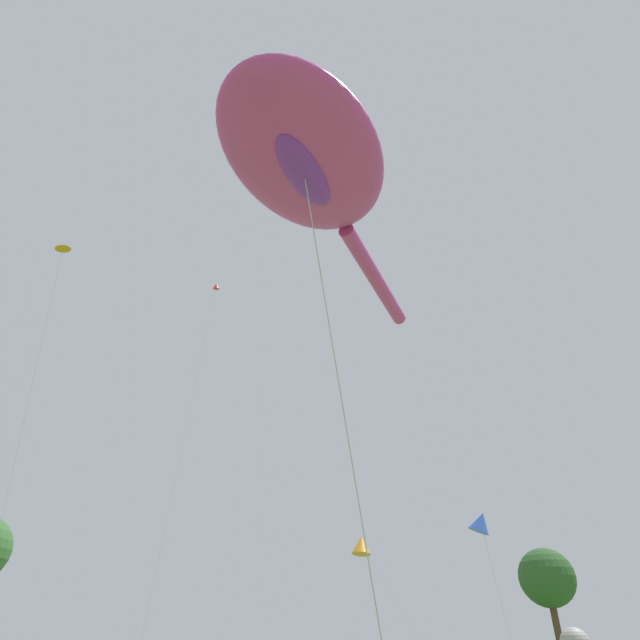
{
  "coord_description": "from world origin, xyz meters",
  "views": [
    {
      "loc": [
        -4.66,
        -1.48,
        1.45
      ],
      "look_at": [
        -2.77,
        8.37,
        7.63
      ],
      "focal_mm": 29.5,
      "sensor_mm": 36.0,
      "label": 1
    }
  ],
  "objects_px": {
    "small_kite_triangle_green": "(361,545)",
    "small_kite_box_yellow": "(481,522)",
    "tree_pine_center": "(547,578)",
    "big_show_kite": "(308,163)",
    "small_kite_diamond_red": "(61,255)",
    "small_kite_streamer_purple": "(215,292)"
  },
  "relations": [
    {
      "from": "small_kite_triangle_green",
      "to": "tree_pine_center",
      "type": "xyz_separation_m",
      "value": [
        24.61,
        21.86,
        0.84
      ]
    },
    {
      "from": "small_kite_streamer_purple",
      "to": "small_kite_diamond_red",
      "type": "xyz_separation_m",
      "value": [
        -7.66,
        -10.2,
        -5.55
      ]
    },
    {
      "from": "small_kite_streamer_purple",
      "to": "tree_pine_center",
      "type": "bearing_deg",
      "value": -143.68
    },
    {
      "from": "big_show_kite",
      "to": "small_kite_diamond_red",
      "type": "height_order",
      "value": "small_kite_diamond_red"
    },
    {
      "from": "small_kite_diamond_red",
      "to": "tree_pine_center",
      "type": "relative_size",
      "value": 2.03
    },
    {
      "from": "small_kite_streamer_purple",
      "to": "tree_pine_center",
      "type": "relative_size",
      "value": 2.64
    },
    {
      "from": "big_show_kite",
      "to": "small_kite_streamer_purple",
      "type": "xyz_separation_m",
      "value": [
        -3.06,
        25.44,
        13.0
      ]
    },
    {
      "from": "small_kite_diamond_red",
      "to": "tree_pine_center",
      "type": "height_order",
      "value": "small_kite_diamond_red"
    },
    {
      "from": "small_kite_streamer_purple",
      "to": "small_kite_triangle_green",
      "type": "relative_size",
      "value": 3.87
    },
    {
      "from": "small_kite_diamond_red",
      "to": "tree_pine_center",
      "type": "distance_m",
      "value": 51.89
    },
    {
      "from": "big_show_kite",
      "to": "small_kite_box_yellow",
      "type": "distance_m",
      "value": 27.64
    },
    {
      "from": "small_kite_diamond_red",
      "to": "small_kite_box_yellow",
      "type": "relative_size",
      "value": 2.26
    },
    {
      "from": "small_kite_box_yellow",
      "to": "small_kite_streamer_purple",
      "type": "bearing_deg",
      "value": 117.4
    },
    {
      "from": "small_kite_triangle_green",
      "to": "small_kite_box_yellow",
      "type": "distance_m",
      "value": 8.55
    },
    {
      "from": "small_kite_streamer_purple",
      "to": "small_kite_box_yellow",
      "type": "xyz_separation_m",
      "value": [
        17.95,
        -2.44,
        -16.66
      ]
    },
    {
      "from": "big_show_kite",
      "to": "tree_pine_center",
      "type": "xyz_separation_m",
      "value": [
        31.32,
        43.14,
        -4.61
      ]
    },
    {
      "from": "big_show_kite",
      "to": "small_kite_box_yellow",
      "type": "bearing_deg",
      "value": -177.94
    },
    {
      "from": "big_show_kite",
      "to": "small_kite_streamer_purple",
      "type": "distance_m",
      "value": 28.73
    },
    {
      "from": "small_kite_streamer_purple",
      "to": "big_show_kite",
      "type": "bearing_deg",
      "value": 105.94
    },
    {
      "from": "small_kite_streamer_purple",
      "to": "small_kite_diamond_red",
      "type": "height_order",
      "value": "small_kite_streamer_purple"
    },
    {
      "from": "small_kite_streamer_purple",
      "to": "tree_pine_center",
      "type": "xyz_separation_m",
      "value": [
        34.38,
        17.7,
        -17.62
      ]
    },
    {
      "from": "small_kite_streamer_purple",
      "to": "small_kite_diamond_red",
      "type": "bearing_deg",
      "value": 62.16
    }
  ]
}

